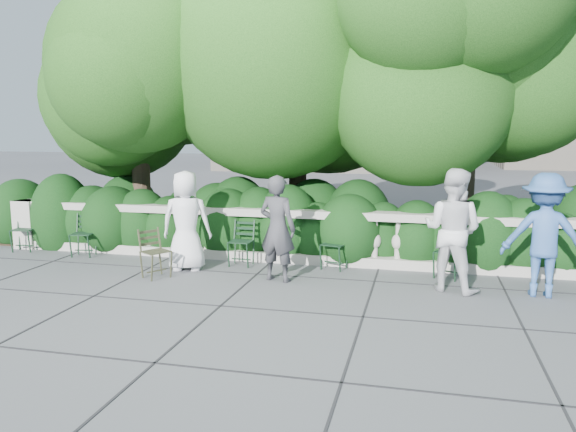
% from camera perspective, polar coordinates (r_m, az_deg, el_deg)
% --- Properties ---
extents(ground, '(90.00, 90.00, 0.00)m').
position_cam_1_polar(ground, '(8.80, -1.54, -7.42)').
color(ground, '#4B4C52').
rests_on(ground, ground).
extents(balustrade, '(12.00, 0.44, 1.00)m').
position_cam_1_polar(balustrade, '(10.39, 1.03, -2.14)').
color(balustrade, '#9E998E').
rests_on(balustrade, ground).
extents(shrub_hedge, '(15.00, 2.60, 1.70)m').
position_cam_1_polar(shrub_hedge, '(11.64, 2.31, -3.39)').
color(shrub_hedge, black).
rests_on(shrub_hedge, ground).
extents(tree_canopy, '(15.04, 6.52, 6.78)m').
position_cam_1_polar(tree_canopy, '(11.55, 6.11, 16.23)').
color(tree_canopy, '#3F3023').
rests_on(tree_canopy, ground).
extents(chair_a, '(0.53, 0.56, 0.84)m').
position_cam_1_polar(chair_a, '(12.52, -25.44, -3.38)').
color(chair_a, black).
rests_on(chair_a, ground).
extents(chair_b, '(0.51, 0.55, 0.84)m').
position_cam_1_polar(chair_b, '(11.58, -20.30, -4.01)').
color(chair_b, black).
rests_on(chair_b, ground).
extents(chair_c, '(0.45, 0.49, 0.84)m').
position_cam_1_polar(chair_c, '(10.17, -5.05, -5.23)').
color(chair_c, black).
rests_on(chair_c, ground).
extents(chair_d, '(0.55, 0.58, 0.84)m').
position_cam_1_polar(chair_d, '(9.92, 4.34, -5.57)').
color(chair_d, black).
rests_on(chair_d, ground).
extents(chair_e, '(0.59, 0.62, 0.84)m').
position_cam_1_polar(chair_e, '(9.65, 15.58, -6.30)').
color(chair_e, black).
rests_on(chair_e, ground).
extents(chair_weathered, '(0.64, 0.63, 0.84)m').
position_cam_1_polar(chair_weathered, '(9.58, -12.75, -6.30)').
color(chair_weathered, black).
rests_on(chair_weathered, ground).
extents(person_businessman, '(0.95, 0.71, 1.75)m').
position_cam_1_polar(person_businessman, '(9.95, -10.30, -0.49)').
color(person_businessman, white).
rests_on(person_businessman, ground).
extents(person_woman_grey, '(0.72, 0.56, 1.74)m').
position_cam_1_polar(person_woman_grey, '(9.09, -1.08, -1.28)').
color(person_woman_grey, '#38383C').
rests_on(person_woman_grey, ground).
extents(person_casual_man, '(1.12, 1.02, 1.88)m').
position_cam_1_polar(person_casual_man, '(8.90, 16.37, -1.38)').
color(person_casual_man, silver).
rests_on(person_casual_man, ground).
extents(person_older_blue, '(1.24, 0.79, 1.84)m').
position_cam_1_polar(person_older_blue, '(9.08, 24.58, -1.78)').
color(person_older_blue, '#325998').
rests_on(person_older_blue, ground).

